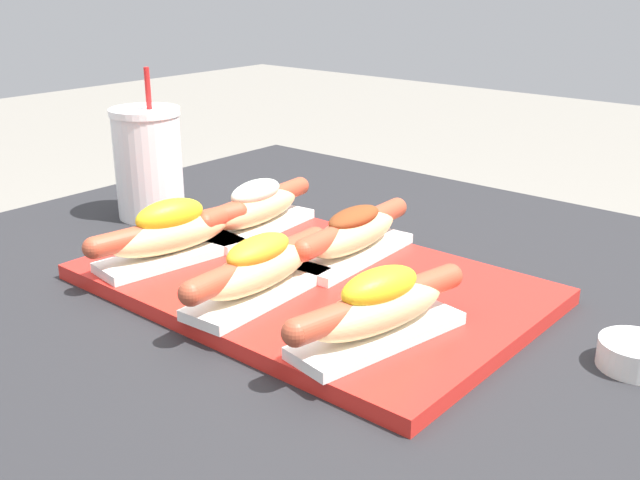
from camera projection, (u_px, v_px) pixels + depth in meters
The scene contains 8 objects.
serving_tray at pixel (309, 284), 0.88m from camera, with size 0.51×0.34×0.02m.
hot_dog_0 at pixel (171, 233), 0.91m from camera, with size 0.09×0.23×0.08m.
hot_dog_1 at pixel (259, 269), 0.81m from camera, with size 0.07×0.23×0.07m.
hot_dog_2 at pixel (379, 308), 0.71m from camera, with size 0.09×0.22×0.07m.
hot_dog_3 at pixel (256, 208), 1.01m from camera, with size 0.08×0.23×0.07m.
hot_dog_4 at pixel (354, 234), 0.92m from camera, with size 0.07×0.23×0.06m.
sauce_bowl at pixel (636, 353), 0.71m from camera, with size 0.07×0.07×0.03m.
drink_cup at pixel (149, 163), 1.12m from camera, with size 0.10×0.10×0.23m.
Camera 1 is at (0.54, -0.62, 1.11)m, focal length 42.00 mm.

